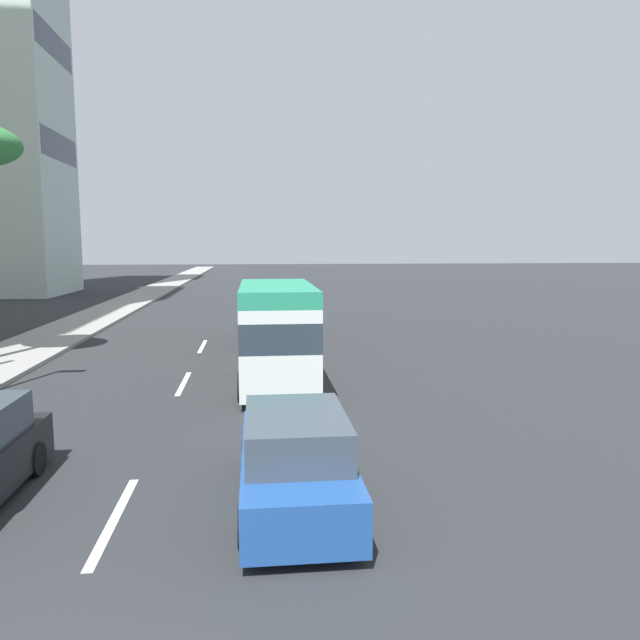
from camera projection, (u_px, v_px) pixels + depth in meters
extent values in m
plane|color=#26282B|center=(216.00, 319.00, 35.24)|extent=(198.00, 198.00, 0.00)
cube|color=gray|center=(91.00, 320.00, 34.46)|extent=(162.00, 3.36, 0.15)
cube|color=silver|center=(114.00, 519.00, 9.58)|extent=(3.20, 0.16, 0.01)
cube|color=silver|center=(184.00, 383.00, 18.93)|extent=(3.20, 0.16, 0.01)
cube|color=silver|center=(203.00, 346.00, 25.80)|extent=(3.20, 0.16, 0.01)
cube|color=#A51E1E|center=(273.00, 311.00, 27.22)|extent=(4.81, 2.06, 2.35)
cube|color=#2D3842|center=(273.00, 300.00, 27.16)|extent=(4.81, 2.06, 0.56)
cylinder|color=black|center=(252.00, 329.00, 28.66)|extent=(0.72, 0.24, 0.72)
cylinder|color=black|center=(293.00, 328.00, 28.87)|extent=(0.72, 0.24, 0.72)
cylinder|color=black|center=(252.00, 338.00, 25.82)|extent=(0.72, 0.24, 0.72)
cylinder|color=black|center=(297.00, 337.00, 26.03)|extent=(0.72, 0.24, 0.72)
cylinder|color=black|center=(35.00, 459.00, 11.38)|extent=(0.64, 0.22, 0.64)
cube|color=silver|center=(277.00, 339.00, 18.50)|extent=(6.09, 2.19, 2.46)
cube|color=#268C66|center=(276.00, 292.00, 18.32)|extent=(6.09, 2.19, 0.47)
cube|color=#28333D|center=(277.00, 324.00, 18.44)|extent=(6.10, 2.20, 0.82)
cylinder|color=black|center=(244.00, 362.00, 20.26)|extent=(0.84, 0.26, 0.84)
cylinder|color=black|center=(306.00, 361.00, 20.48)|extent=(0.84, 0.26, 0.84)
cylinder|color=black|center=(242.00, 386.00, 16.78)|extent=(0.84, 0.26, 0.84)
cylinder|color=black|center=(316.00, 384.00, 17.00)|extent=(0.84, 0.26, 0.84)
cube|color=#1E478C|center=(295.00, 470.00, 10.13)|extent=(4.61, 1.77, 0.81)
cube|color=#38424C|center=(296.00, 433.00, 9.81)|extent=(2.53, 1.63, 0.66)
cylinder|color=black|center=(248.00, 457.00, 11.48)|extent=(0.64, 0.22, 0.64)
cylinder|color=black|center=(332.00, 454.00, 11.65)|extent=(0.64, 0.22, 0.64)
cylinder|color=black|center=(246.00, 526.00, 8.66)|extent=(0.64, 0.22, 0.64)
cylinder|color=black|center=(356.00, 521.00, 8.84)|extent=(0.64, 0.22, 0.64)
cube|color=#2D3847|center=(59.00, 147.00, 51.88)|extent=(9.55, 0.08, 2.36)
cube|color=#2D3847|center=(54.00, 45.00, 50.81)|extent=(9.55, 0.08, 2.36)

